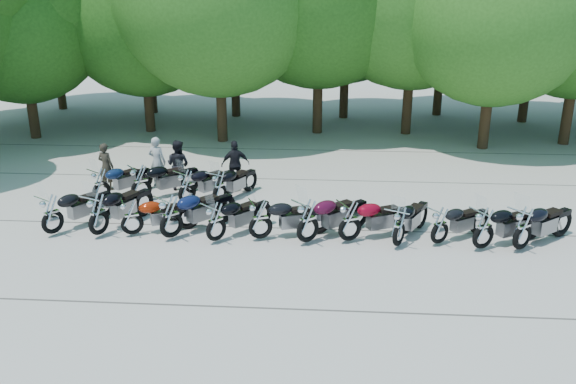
# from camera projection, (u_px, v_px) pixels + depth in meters

# --- Properties ---
(ground) EXTENTS (90.00, 90.00, 0.00)m
(ground) POSITION_uv_depth(u_px,v_px,m) (284.00, 250.00, 15.98)
(ground) COLOR #9F998F
(ground) RESTS_ON ground
(tree_1) EXTENTS (6.97, 6.97, 8.55)m
(tree_1) POSITION_uv_depth(u_px,v_px,m) (20.00, 21.00, 25.69)
(tree_1) COLOR #3A2614
(tree_1) RESTS_ON ground
(tree_2) EXTENTS (7.31, 7.31, 8.97)m
(tree_2) POSITION_uv_depth(u_px,v_px,m) (142.00, 13.00, 26.80)
(tree_2) COLOR #3A2614
(tree_2) RESTS_ON ground
(tree_6) EXTENTS (8.00, 8.00, 9.82)m
(tree_6) POSITION_uv_depth(u_px,v_px,m) (498.00, 4.00, 23.74)
(tree_6) COLOR #3A2614
(tree_6) RESTS_ON ground
(tree_9) EXTENTS (7.59, 7.59, 9.32)m
(tree_9) POSITION_uv_depth(u_px,v_px,m) (50.00, 4.00, 31.62)
(tree_9) COLOR #3A2614
(tree_9) RESTS_ON ground
(tree_10) EXTENTS (7.78, 7.78, 9.55)m
(tree_10) POSITION_uv_depth(u_px,v_px,m) (146.00, 2.00, 30.64)
(tree_10) COLOR #3A2614
(tree_10) RESTS_ON ground
(tree_11) EXTENTS (7.56, 7.56, 9.28)m
(tree_11) POSITION_uv_depth(u_px,v_px,m) (233.00, 6.00, 29.88)
(tree_11) COLOR #3A2614
(tree_11) RESTS_ON ground
(tree_12) EXTENTS (7.88, 7.88, 9.67)m
(tree_12) POSITION_uv_depth(u_px,v_px,m) (347.00, 1.00, 29.47)
(tree_12) COLOR #3A2614
(tree_12) RESTS_ON ground
(tree_14) EXTENTS (8.02, 8.02, 9.84)m
(tree_14) POSITION_uv_depth(u_px,v_px,m) (537.00, 0.00, 28.49)
(tree_14) COLOR #3A2614
(tree_14) RESTS_ON ground
(motorcycle_0) EXTENTS (1.87, 2.36, 1.33)m
(motorcycle_0) POSITION_uv_depth(u_px,v_px,m) (52.00, 213.00, 16.69)
(motorcycle_0) COLOR black
(motorcycle_0) RESTS_ON ground
(motorcycle_1) EXTENTS (1.73, 2.55, 1.39)m
(motorcycle_1) POSITION_uv_depth(u_px,v_px,m) (98.00, 213.00, 16.61)
(motorcycle_1) COLOR black
(motorcycle_1) RESTS_ON ground
(motorcycle_2) EXTENTS (2.23, 1.49, 1.21)m
(motorcycle_2) POSITION_uv_depth(u_px,v_px,m) (132.00, 216.00, 16.65)
(motorcycle_2) COLOR maroon
(motorcycle_2) RESTS_ON ground
(motorcycle_3) EXTENTS (2.25, 2.40, 1.42)m
(motorcycle_3) POSITION_uv_depth(u_px,v_px,m) (171.00, 215.00, 16.40)
(motorcycle_3) COLOR #0E173D
(motorcycle_3) RESTS_ON ground
(motorcycle_4) EXTENTS (2.01, 2.16, 1.28)m
(motorcycle_4) POSITION_uv_depth(u_px,v_px,m) (216.00, 221.00, 16.23)
(motorcycle_4) COLOR black
(motorcycle_4) RESTS_ON ground
(motorcycle_5) EXTENTS (2.41, 1.48, 1.31)m
(motorcycle_5) POSITION_uv_depth(u_px,v_px,m) (260.00, 218.00, 16.36)
(motorcycle_5) COLOR black
(motorcycle_5) RESTS_ON ground
(motorcycle_6) EXTENTS (2.39, 2.23, 1.42)m
(motorcycle_6) POSITION_uv_depth(u_px,v_px,m) (308.00, 220.00, 16.12)
(motorcycle_6) COLOR #3D081F
(motorcycle_6) RESTS_ON ground
(motorcycle_7) EXTENTS (2.44, 1.69, 1.34)m
(motorcycle_7) POSITION_uv_depth(u_px,v_px,m) (350.00, 220.00, 16.21)
(motorcycle_7) COLOR maroon
(motorcycle_7) RESTS_ON ground
(motorcycle_8) EXTENTS (1.67, 2.31, 1.27)m
(motorcycle_8) POSITION_uv_depth(u_px,v_px,m) (399.00, 225.00, 15.94)
(motorcycle_8) COLOR black
(motorcycle_8) RESTS_ON ground
(motorcycle_9) EXTENTS (2.09, 1.76, 1.20)m
(motorcycle_9) POSITION_uv_depth(u_px,v_px,m) (440.00, 225.00, 16.08)
(motorcycle_9) COLOR black
(motorcycle_9) RESTS_ON ground
(motorcycle_10) EXTENTS (2.39, 1.76, 1.32)m
(motorcycle_10) POSITION_uv_depth(u_px,v_px,m) (484.00, 227.00, 15.75)
(motorcycle_10) COLOR black
(motorcycle_10) RESTS_ON ground
(motorcycle_11) EXTENTS (2.36, 2.08, 1.37)m
(motorcycle_11) POSITION_uv_depth(u_px,v_px,m) (523.00, 227.00, 15.69)
(motorcycle_11) COLOR black
(motorcycle_11) RESTS_ON ground
(motorcycle_12) EXTENTS (1.89, 2.23, 1.27)m
(motorcycle_12) POSITION_uv_depth(u_px,v_px,m) (101.00, 184.00, 19.18)
(motorcycle_12) COLOR #0E1D3E
(motorcycle_12) RESTS_ON ground
(motorcycle_13) EXTENTS (2.32, 2.12, 1.37)m
(motorcycle_13) POSITION_uv_depth(u_px,v_px,m) (141.00, 181.00, 19.24)
(motorcycle_13) COLOR black
(motorcycle_13) RESTS_ON ground
(motorcycle_14) EXTENTS (2.00, 2.18, 1.29)m
(motorcycle_14) POSITION_uv_depth(u_px,v_px,m) (187.00, 186.00, 18.97)
(motorcycle_14) COLOR black
(motorcycle_14) RESTS_ON ground
(motorcycle_15) EXTENTS (1.65, 2.25, 1.24)m
(motorcycle_15) POSITION_uv_depth(u_px,v_px,m) (219.00, 186.00, 18.99)
(motorcycle_15) COLOR black
(motorcycle_15) RESTS_ON ground
(rider_0) EXTENTS (0.68, 0.55, 1.61)m
(rider_0) POSITION_uv_depth(u_px,v_px,m) (106.00, 166.00, 20.38)
(rider_0) COLOR black
(rider_0) RESTS_ON ground
(rider_1) EXTENTS (1.00, 0.88, 1.71)m
(rider_1) POSITION_uv_depth(u_px,v_px,m) (178.00, 165.00, 20.36)
(rider_1) COLOR black
(rider_1) RESTS_ON ground
(rider_2) EXTENTS (1.04, 0.68, 1.64)m
(rider_2) POSITION_uv_depth(u_px,v_px,m) (235.00, 164.00, 20.56)
(rider_2) COLOR black
(rider_2) RESTS_ON ground
(rider_3) EXTENTS (0.72, 0.57, 1.74)m
(rider_3) POSITION_uv_depth(u_px,v_px,m) (157.00, 162.00, 20.66)
(rider_3) COLOR #9E9EA1
(rider_3) RESTS_ON ground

